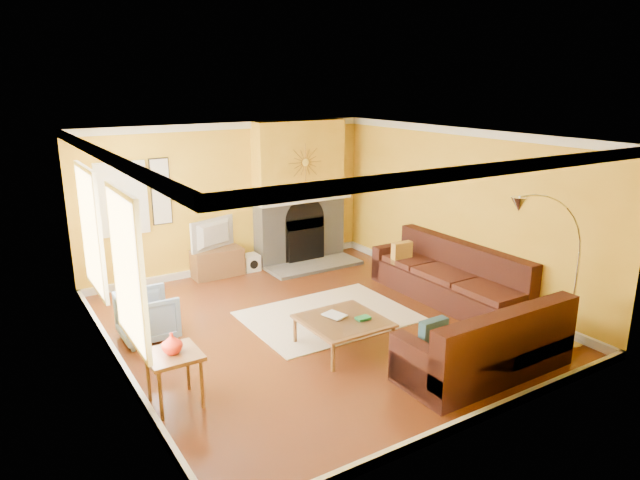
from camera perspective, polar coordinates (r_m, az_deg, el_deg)
floor at (r=8.36m, az=-0.38°, el=-8.50°), size 5.50×6.00×0.02m
ceiling at (r=7.66m, az=-0.41°, el=10.40°), size 5.50×6.00×0.02m
wall_back at (r=10.51m, az=-9.05°, el=4.17°), size 5.50×0.02×2.70m
wall_front at (r=5.69m, az=15.82°, el=-6.25°), size 5.50×0.02×2.70m
wall_left at (r=6.93m, az=-20.25°, el=-2.68°), size 0.02×6.00×2.70m
wall_right at (r=9.60m, az=13.80°, el=2.81°), size 0.02×6.00×2.70m
baseboard at (r=8.33m, az=-0.38°, el=-8.06°), size 5.50×6.00×0.12m
crown_molding at (r=7.66m, az=-0.41°, el=9.88°), size 5.50×6.00×0.12m
window_left_near at (r=8.13m, az=-22.05°, el=0.88°), size 0.06×1.22×1.72m
window_left_far at (r=6.33m, az=-18.86°, el=-2.82°), size 0.06×1.22×1.72m
window_back at (r=9.86m, az=-19.20°, el=3.91°), size 0.82×0.06×1.22m
wall_art at (r=10.02m, az=-15.62°, el=4.68°), size 0.34×0.04×1.14m
fireplace at (r=10.92m, az=-2.08°, el=4.79°), size 1.80×0.40×2.70m
mantel at (r=10.73m, az=-1.43°, el=4.06°), size 1.92×0.22×0.08m
hearth at (r=10.79m, az=-0.54°, el=-2.58°), size 1.80×0.70×0.06m
sunburst at (r=10.62m, az=-1.48°, el=7.77°), size 0.70×0.04×0.70m
rug at (r=8.61m, az=0.85°, el=-7.61°), size 2.40×1.80×0.02m
sectional_sofa at (r=8.34m, az=10.25°, el=-5.40°), size 2.87×3.83×0.90m
coffee_table at (r=7.61m, az=2.32°, el=-9.30°), size 1.03×1.03×0.41m
media_console at (r=10.42m, az=-10.21°, el=-2.25°), size 0.91×0.41×0.50m
tv at (r=10.27m, az=-10.35°, el=0.55°), size 0.95×0.45×0.56m
subwoofer at (r=10.67m, az=-6.97°, el=-2.24°), size 0.30×0.30×0.30m
armchair at (r=8.15m, az=-16.86°, el=-7.26°), size 0.73×0.71×0.67m
side_table at (r=6.53m, az=-14.33°, el=-13.31°), size 0.56×0.56×0.61m
vase at (r=6.33m, az=-14.59°, el=-9.95°), size 0.22×0.22×0.23m
book at (r=7.52m, az=0.91°, el=-7.78°), size 0.29×0.34×0.03m
arc_lamp at (r=7.59m, az=21.88°, el=-3.47°), size 1.37×0.36×2.15m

